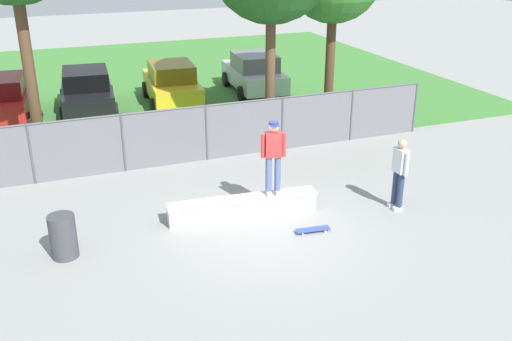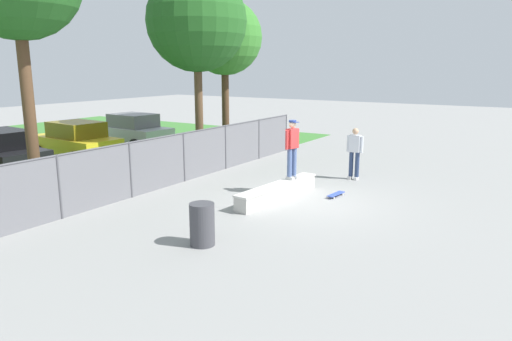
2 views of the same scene
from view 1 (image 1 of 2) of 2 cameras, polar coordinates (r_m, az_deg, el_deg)
ground_plane at (r=13.46m, az=0.91°, el=-5.74°), size 80.00×80.00×0.00m
grass_strip at (r=27.08m, az=-11.17°, el=8.58°), size 26.72×20.00×0.02m
concrete_ledge at (r=13.93m, az=-1.30°, el=-3.59°), size 3.70×0.80×0.48m
skateboarder at (r=13.62m, az=1.73°, el=1.60°), size 0.59×0.36×1.84m
skateboard at (r=13.32m, az=5.66°, el=-5.82°), size 0.82×0.29×0.09m
chainlink_fence at (r=17.16m, az=-4.93°, el=3.98°), size 14.79×0.07×1.71m
car_red at (r=22.63m, az=-23.85°, el=6.48°), size 2.26×4.32×1.66m
car_black at (r=22.78m, az=-16.39°, el=7.60°), size 2.26×4.32×1.66m
car_yellow at (r=23.18m, az=-8.34°, el=8.53°), size 2.26×4.32×1.66m
car_silver at (r=24.71m, az=-0.20°, el=9.64°), size 2.26×4.32×1.66m
bystander at (r=14.41m, az=14.03°, el=-0.03°), size 0.27×0.60×1.82m
trash_bin at (r=12.79m, az=-18.55°, el=-6.20°), size 0.56×0.56×0.96m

